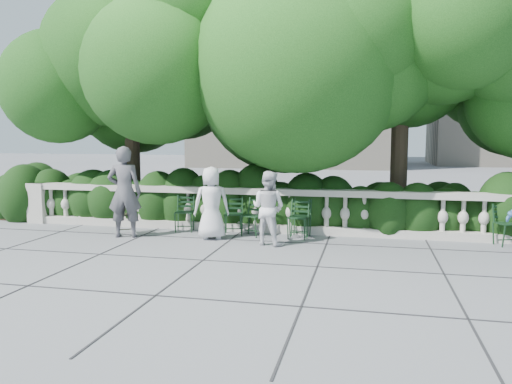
% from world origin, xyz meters
% --- Properties ---
extents(ground, '(90.00, 90.00, 0.00)m').
position_xyz_m(ground, '(0.00, 0.00, 0.00)').
color(ground, '#5B5D63').
rests_on(ground, ground).
extents(balustrade, '(12.00, 0.44, 1.00)m').
position_xyz_m(balustrade, '(0.00, 1.80, 0.49)').
color(balustrade, '#9E998E').
rests_on(balustrade, ground).
extents(shrub_hedge, '(15.00, 2.60, 1.70)m').
position_xyz_m(shrub_hedge, '(0.00, 3.00, 0.00)').
color(shrub_hedge, black).
rests_on(shrub_hedge, ground).
extents(tree_canopy, '(15.04, 6.52, 6.78)m').
position_xyz_m(tree_canopy, '(0.69, 3.19, 3.96)').
color(tree_canopy, '#3F3023').
rests_on(tree_canopy, ground).
extents(chair_a, '(0.52, 0.55, 0.84)m').
position_xyz_m(chair_a, '(-1.75, 1.30, 0.00)').
color(chair_a, black).
rests_on(chair_a, ground).
extents(chair_b, '(0.53, 0.56, 0.84)m').
position_xyz_m(chair_b, '(-0.57, 1.26, 0.00)').
color(chair_b, black).
rests_on(chair_b, ground).
extents(chair_c, '(0.56, 0.59, 0.84)m').
position_xyz_m(chair_c, '(-0.19, 1.14, 0.00)').
color(chair_c, black).
rests_on(chair_c, ground).
extents(chair_d, '(0.48, 0.52, 0.84)m').
position_xyz_m(chair_d, '(0.85, 1.11, 0.00)').
color(chair_d, black).
rests_on(chair_d, ground).
extents(chair_e, '(0.50, 0.54, 0.84)m').
position_xyz_m(chair_e, '(0.86, 1.28, 0.00)').
color(chair_e, black).
rests_on(chair_e, ground).
extents(chair_f, '(0.58, 0.60, 0.84)m').
position_xyz_m(chair_f, '(5.05, 1.32, 0.00)').
color(chair_f, black).
rests_on(chair_f, ground).
extents(chair_weathered, '(0.63, 0.64, 0.84)m').
position_xyz_m(chair_weathered, '(-2.83, 0.68, 0.00)').
color(chair_weathered, black).
rests_on(chair_weathered, ground).
extents(person_businessman, '(0.87, 0.71, 1.54)m').
position_xyz_m(person_businessman, '(-0.92, 0.80, 0.77)').
color(person_businessman, silver).
rests_on(person_businessman, ground).
extents(person_woman_grey, '(0.80, 0.62, 1.96)m').
position_xyz_m(person_woman_grey, '(-2.79, 0.57, 0.98)').
color(person_woman_grey, '#48474C').
rests_on(person_woman_grey, ground).
extents(person_casual_man, '(0.86, 0.76, 1.48)m').
position_xyz_m(person_casual_man, '(0.36, 0.53, 0.74)').
color(person_casual_man, silver).
rests_on(person_casual_man, ground).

